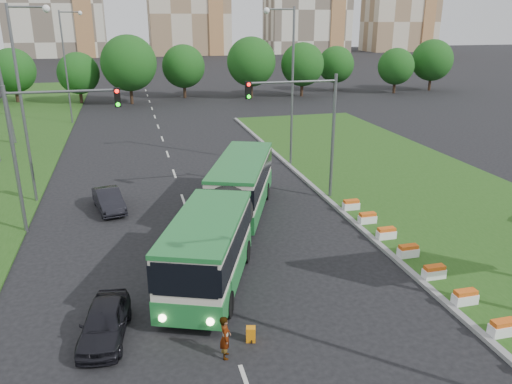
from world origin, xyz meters
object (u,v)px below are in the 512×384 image
object	(u,v)px
car_left_far	(109,200)
pedestrian	(225,337)
car_left_near	(104,322)
articulated_bus	(223,209)
traffic_mast_median	(309,118)
traffic_mast_left	(44,136)
shopping_trolley	(251,334)

from	to	relation	value
car_left_far	pedestrian	world-z (taller)	pedestrian
car_left_near	pedestrian	world-z (taller)	pedestrian
articulated_bus	car_left_far	bearing A→B (deg)	156.41
articulated_bus	pedestrian	bearing A→B (deg)	-78.69
traffic_mast_median	traffic_mast_left	world-z (taller)	same
traffic_mast_median	pedestrian	world-z (taller)	traffic_mast_median
traffic_mast_left	car_left_far	size ratio (longest dim) A/B	1.99
traffic_mast_left	shopping_trolley	world-z (taller)	traffic_mast_left
traffic_mast_median	shopping_trolley	size ratio (longest dim) A/B	13.84
traffic_mast_left	pedestrian	distance (m)	15.73
traffic_mast_median	articulated_bus	xyz separation A→B (m)	(-6.40, -4.76, -3.59)
articulated_bus	car_left_far	distance (m)	8.60
traffic_mast_left	shopping_trolley	xyz separation A→B (m)	(8.06, -12.68, -5.06)
articulated_bus	shopping_trolley	bearing A→B (deg)	-72.74
articulated_bus	car_left_near	distance (m)	9.47
traffic_mast_left	car_left_near	distance (m)	12.42
car_left_near	shopping_trolley	distance (m)	5.39
shopping_trolley	articulated_bus	bearing A→B (deg)	100.58
traffic_mast_median	articulated_bus	world-z (taller)	traffic_mast_median
traffic_mast_median	car_left_near	bearing A→B (deg)	-135.27
car_left_near	car_left_far	distance (m)	13.44
traffic_mast_left	traffic_mast_median	bearing A→B (deg)	3.77
car_left_near	car_left_far	xyz separation A→B (m)	(-0.14, 13.44, -0.00)
shopping_trolley	traffic_mast_median	bearing A→B (deg)	77.68
traffic_mast_median	car_left_near	world-z (taller)	traffic_mast_median
car_left_far	car_left_near	bearing A→B (deg)	-101.55
car_left_near	car_left_far	world-z (taller)	car_left_near
articulated_bus	traffic_mast_median	bearing A→B (deg)	58.46
traffic_mast_median	pedestrian	distance (m)	17.11
traffic_mast_left	car_left_far	bearing A→B (deg)	39.83
car_left_near	articulated_bus	bearing A→B (deg)	59.94
traffic_mast_median	car_left_far	world-z (taller)	traffic_mast_median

